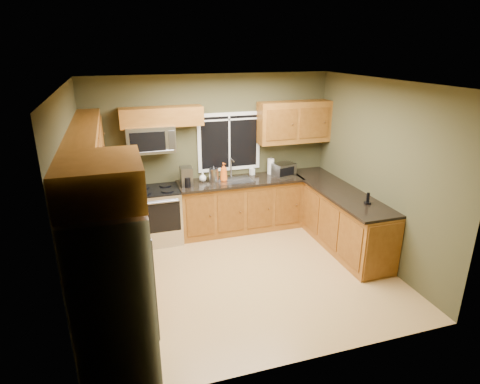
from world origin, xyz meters
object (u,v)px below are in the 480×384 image
toaster_oven (284,170)px  cordless_phone (368,201)px  coffee_maker (186,177)px  kettle (214,174)px  microwave (151,139)px  range (157,215)px  soap_bottle_a (224,172)px  paper_towel_roll (271,166)px  soap_bottle_c (203,177)px  soap_bottle_b (252,170)px  refrigerator (114,292)px

toaster_oven → cordless_phone: toaster_oven is taller
toaster_oven → coffee_maker: bearing=-179.3°
toaster_oven → kettle: size_ratio=1.45×
microwave → range: bearing=-90.0°
soap_bottle_a → microwave: bearing=175.2°
coffee_maker → cordless_phone: coffee_maker is taller
range → paper_towel_roll: 2.18m
microwave → paper_towel_roll: microwave is taller
microwave → paper_towel_roll: size_ratio=2.46×
soap_bottle_c → toaster_oven: bearing=-4.7°
toaster_oven → soap_bottle_b: size_ratio=2.49×
soap_bottle_c → cordless_phone: bearing=-40.0°
toaster_oven → cordless_phone: bearing=-68.8°
microwave → kettle: (1.00, -0.09, -0.66)m
microwave → soap_bottle_c: 1.09m
paper_towel_roll → soap_bottle_a: soap_bottle_a is taller
microwave → paper_towel_roll: (2.09, 0.04, -0.65)m
kettle → cordless_phone: size_ratio=1.63×
paper_towel_roll → soap_bottle_a: 0.93m
refrigerator → coffee_maker: (1.21, 2.76, 0.19)m
coffee_maker → kettle: coffee_maker is taller
range → kettle: (1.00, 0.05, 0.60)m
toaster_oven → kettle: kettle is taller
range → soap_bottle_b: size_ratio=5.56×
microwave → soap_bottle_b: 1.89m
paper_towel_roll → soap_bottle_a: size_ratio=0.97×
refrigerator → soap_bottle_a: refrigerator is taller
coffee_maker → soap_bottle_c: size_ratio=1.99×
range → cordless_phone: (2.90, -1.62, 0.52)m
kettle → paper_towel_roll: paper_towel_roll is taller
refrigerator → soap_bottle_c: size_ratio=11.32×
refrigerator → kettle: (1.69, 2.82, 0.17)m
soap_bottle_b → cordless_phone: cordless_phone is taller
coffee_maker → range: bearing=178.6°
paper_towel_roll → soap_bottle_c: paper_towel_roll is taller
refrigerator → paper_towel_roll: size_ratio=5.82×
microwave → cordless_phone: 3.47m
paper_towel_roll → soap_bottle_b: paper_towel_roll is taller
paper_towel_roll → kettle: bearing=-173.1°
coffee_maker → paper_towel_roll: coffee_maker is taller
range → coffee_maker: size_ratio=2.97×
microwave → soap_bottle_a: size_ratio=2.39×
coffee_maker → soap_bottle_b: 1.26m
soap_bottle_a → soap_bottle_c: bearing=165.4°
kettle → cordless_phone: 2.53m
microwave → coffee_maker: microwave is taller
range → microwave: microwave is taller
paper_towel_roll → soap_bottle_c: size_ratio=1.95×
kettle → paper_towel_roll: 1.10m
soap_bottle_c → kettle: bearing=-24.3°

